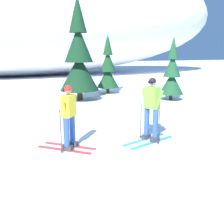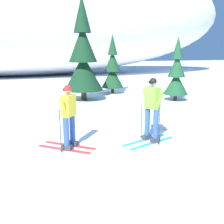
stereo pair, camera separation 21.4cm
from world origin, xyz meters
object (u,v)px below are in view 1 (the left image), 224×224
(skier_lime_jacket, at_px, (151,108))
(pine_tree_right, at_px, (108,69))
(skier_yellow_jacket, at_px, (69,116))
(pine_tree_far_right, at_px, (172,74))
(pine_tree_center_right, at_px, (79,58))

(skier_lime_jacket, distance_m, pine_tree_right, 9.04)
(skier_yellow_jacket, bearing_deg, pine_tree_far_right, 38.50)
(pine_tree_center_right, height_order, pine_tree_far_right, pine_tree_center_right)
(pine_tree_center_right, bearing_deg, pine_tree_far_right, -19.98)
(pine_tree_center_right, bearing_deg, pine_tree_right, 37.93)
(skier_yellow_jacket, relative_size, pine_tree_far_right, 0.52)
(skier_yellow_jacket, xyz_separation_m, pine_tree_right, (4.14, 8.64, 0.60))
(pine_tree_far_right, bearing_deg, pine_tree_right, 125.32)
(pine_tree_right, relative_size, pine_tree_far_right, 1.08)
(skier_lime_jacket, distance_m, pine_tree_far_right, 6.88)
(pine_tree_center_right, height_order, pine_tree_right, pine_tree_center_right)
(skier_lime_jacket, distance_m, pine_tree_center_right, 7.23)
(skier_yellow_jacket, xyz_separation_m, pine_tree_far_right, (6.56, 5.22, 0.49))
(skier_yellow_jacket, distance_m, pine_tree_far_right, 8.40)
(pine_tree_center_right, bearing_deg, skier_yellow_jacket, -105.53)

